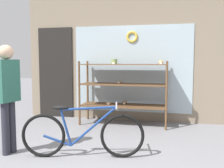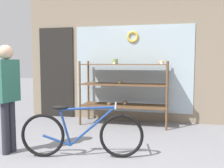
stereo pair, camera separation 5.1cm
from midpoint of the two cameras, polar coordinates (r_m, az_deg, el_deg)
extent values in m
cube|color=gray|center=(5.61, 2.36, 8.42)|extent=(4.52, 0.08, 3.27)
cube|color=#A3B7C1|center=(5.53, 4.30, 3.44)|extent=(2.60, 0.02, 1.90)
cube|color=black|center=(6.06, -12.98, 2.53)|extent=(0.84, 0.03, 2.10)
torus|color=gold|center=(5.53, 4.32, 10.69)|extent=(0.26, 0.06, 0.26)
cylinder|color=brown|center=(5.18, -7.77, -2.14)|extent=(0.04, 0.04, 1.32)
cylinder|color=brown|center=(4.85, 12.03, -2.70)|extent=(0.04, 0.04, 1.32)
cylinder|color=brown|center=(5.69, -5.85, -1.46)|extent=(0.04, 0.04, 1.32)
cylinder|color=brown|center=(5.39, 12.11, -1.91)|extent=(0.04, 0.04, 1.32)
cube|color=brown|center=(5.25, 2.37, -4.93)|extent=(1.80, 0.59, 0.02)
cube|color=brown|center=(5.19, 2.38, -0.06)|extent=(1.80, 0.59, 0.02)
cube|color=brown|center=(5.16, 2.40, 4.49)|extent=(1.80, 0.59, 0.02)
torus|color=#B27A42|center=(5.37, 1.41, 0.39)|extent=(0.13, 0.13, 0.03)
cube|color=white|center=(5.30, 1.26, 0.35)|extent=(0.05, 0.00, 0.04)
cylinder|color=#7A995B|center=(5.28, 0.22, 5.17)|extent=(0.13, 0.13, 0.10)
cube|color=white|center=(5.21, 0.04, 4.80)|extent=(0.05, 0.00, 0.04)
ellipsoid|color=tan|center=(5.10, 10.82, 4.90)|extent=(0.10, 0.09, 0.07)
cube|color=white|center=(5.04, 10.79, 4.69)|extent=(0.05, 0.00, 0.04)
ellipsoid|color=brown|center=(5.38, 2.64, -4.17)|extent=(0.11, 0.09, 0.08)
cube|color=white|center=(5.32, 2.52, -4.48)|extent=(0.05, 0.00, 0.04)
torus|color=tan|center=(5.36, -1.02, -4.38)|extent=(0.12, 0.12, 0.04)
cube|color=white|center=(5.29, -1.20, -4.55)|extent=(0.05, 0.00, 0.04)
torus|color=black|center=(3.63, -15.79, -11.29)|extent=(0.60, 0.17, 0.61)
torus|color=black|center=(3.48, 1.95, -11.80)|extent=(0.60, 0.17, 0.61)
cylinder|color=navy|center=(3.46, -4.66, -9.63)|extent=(0.64, 0.16, 0.56)
cylinder|color=navy|center=(3.41, -5.83, -5.55)|extent=(0.75, 0.19, 0.07)
cylinder|color=navy|center=(3.52, -10.90, -9.77)|extent=(0.17, 0.07, 0.51)
cylinder|color=navy|center=(3.60, -12.80, -12.49)|extent=(0.39, 0.11, 0.17)
ellipsoid|color=black|center=(3.48, -12.08, -5.28)|extent=(0.23, 0.13, 0.06)
cylinder|color=#B2B2B7|center=(3.38, 0.59, -4.94)|extent=(0.12, 0.46, 0.02)
cylinder|color=#282833|center=(3.95, -22.27, -9.04)|extent=(0.11, 0.11, 0.75)
cylinder|color=#282833|center=(3.88, -23.50, -9.34)|extent=(0.11, 0.11, 0.75)
cube|color=#285B4C|center=(3.81, -23.24, 0.69)|extent=(0.25, 0.35, 0.59)
sphere|color=tan|center=(3.80, -23.46, 6.71)|extent=(0.20, 0.20, 0.20)
camera|label=1|loc=(0.03, -90.34, -0.03)|focal=40.00mm
camera|label=2|loc=(0.03, 89.66, 0.03)|focal=40.00mm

